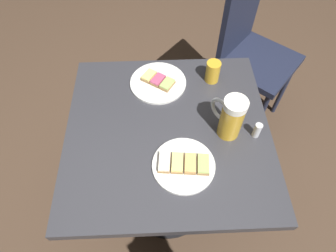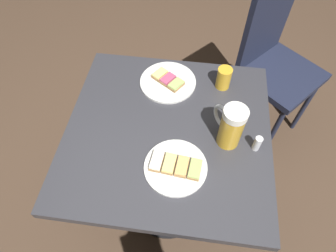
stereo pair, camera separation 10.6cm
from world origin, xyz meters
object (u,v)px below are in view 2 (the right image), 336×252
at_px(plate_far, 168,81).
at_px(plate_near, 176,166).
at_px(salt_shaker, 257,143).
at_px(beer_glass_small, 224,78).
at_px(cafe_chair, 274,60).
at_px(beer_mug, 231,126).

bearing_deg(plate_far, plate_near, -168.56).
bearing_deg(salt_shaker, beer_glass_small, 23.62).
distance_m(beer_glass_small, cafe_chair, 0.54).
bearing_deg(beer_glass_small, salt_shaker, -156.38).
relative_size(plate_near, plate_far, 0.93).
height_order(plate_far, cafe_chair, cafe_chair).
distance_m(beer_mug, cafe_chair, 0.76).
distance_m(plate_far, salt_shaker, 0.44).
bearing_deg(beer_mug, beer_glass_small, 4.96).
bearing_deg(beer_mug, salt_shaker, -102.18).
bearing_deg(cafe_chair, beer_mug, 19.53).
bearing_deg(plate_near, cafe_chair, -28.79).
xyz_separation_m(plate_far, cafe_chair, (0.41, -0.52, -0.19)).
relative_size(beer_glass_small, cafe_chair, 0.10).
distance_m(salt_shaker, cafe_chair, 0.73).
height_order(plate_far, beer_mug, beer_mug).
xyz_separation_m(plate_near, cafe_chair, (0.80, -0.44, -0.19)).
relative_size(plate_near, cafe_chair, 0.23).
relative_size(plate_far, cafe_chair, 0.25).
distance_m(plate_near, cafe_chair, 0.93).
bearing_deg(salt_shaker, plate_far, 52.04).
distance_m(plate_near, beer_mug, 0.23).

